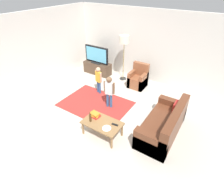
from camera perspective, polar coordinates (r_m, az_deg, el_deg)
The scene contains 16 objects.
ground at distance 5.58m, azimuth -3.39°, elevation -8.43°, with size 7.80×7.80×0.00m, color beige.
wall_back at distance 7.26m, azimuth 10.63°, elevation 13.13°, with size 6.00×0.12×2.70m, color silver.
wall_left at distance 6.92m, azimuth -24.67°, elevation 9.87°, with size 0.12×6.00×2.70m, color silver.
area_rug at distance 6.10m, azimuth -5.13°, elevation -4.45°, with size 2.20×1.60×0.01m, color #9E2D28.
tv_stand at distance 7.96m, azimuth -4.54°, elevation 6.65°, with size 1.20×0.44×0.50m.
tv at distance 7.71m, azimuth -4.82°, elevation 10.68°, with size 1.10×0.28×0.71m.
couch at distance 5.04m, azimuth 16.23°, elevation -10.72°, with size 0.80×1.80×0.86m.
armchair at distance 7.00m, azimuth 8.24°, elevation 3.22°, with size 0.60×0.60×0.90m.
floor_lamp at distance 7.00m, azimuth 3.81°, elevation 14.57°, with size 0.36×0.36×1.78m.
child_near_tv at distance 6.39m, azimuth -4.22°, elevation 3.65°, with size 0.32×0.18×1.00m.
child_center at distance 5.61m, azimuth -0.88°, elevation 0.03°, with size 0.36×0.17×1.08m.
coffee_table at distance 4.78m, azimuth -3.08°, elevation -10.65°, with size 1.00×0.60×0.42m.
book_stack at distance 4.91m, azimuth -5.35°, elevation -7.82°, with size 0.28×0.23×0.11m.
bottle at distance 4.73m, azimuth -6.78°, elevation -8.67°, with size 0.06×0.06×0.28m.
tv_remote at distance 4.67m, azimuth 0.89°, elevation -10.87°, with size 0.17×0.05×0.02m, color black.
plate at distance 4.57m, azimuth -1.69°, elevation -11.98°, with size 0.22×0.22×0.02m.
Camera 1 is at (2.59, -3.41, 3.57)m, focal length 29.36 mm.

